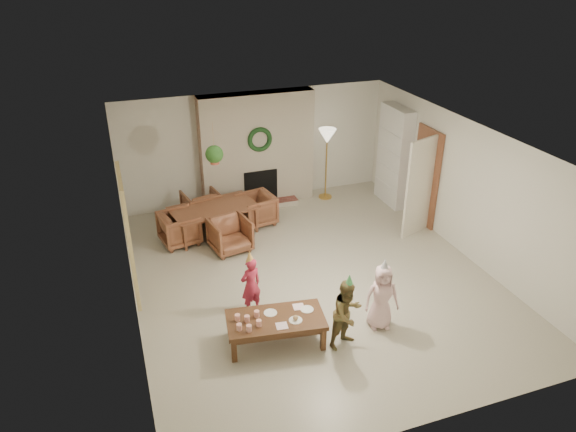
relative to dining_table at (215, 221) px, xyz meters
name	(u,v)px	position (x,y,z in m)	size (l,w,h in m)	color
floor	(311,276)	(1.26, -2.10, -0.30)	(7.00, 7.00, 0.00)	#B7B29E
ceiling	(315,141)	(1.26, -2.10, 2.20)	(7.00, 7.00, 0.00)	white
wall_back	(255,147)	(1.26, 1.40, 0.95)	(7.00, 7.00, 0.00)	silver
wall_front	(430,346)	(1.26, -5.60, 0.95)	(7.00, 7.00, 0.00)	silver
wall_left	(127,242)	(-1.74, -2.10, 0.95)	(7.00, 7.00, 0.00)	silver
wall_right	(465,189)	(4.26, -2.10, 0.95)	(7.00, 7.00, 0.00)	silver
fireplace_mass	(257,150)	(1.26, 1.20, 0.95)	(2.50, 0.40, 2.50)	#5D2718
fireplace_hearth	(263,205)	(1.26, 0.85, -0.24)	(1.60, 0.30, 0.12)	#5A1B19
fireplace_firebox	(260,186)	(1.26, 1.02, 0.15)	(0.75, 0.12, 0.75)	black
fireplace_wreath	(260,140)	(1.26, 0.97, 1.25)	(0.54, 0.54, 0.10)	#143618
floor_lamp_base	(325,197)	(2.79, 0.90, -0.28)	(0.31, 0.31, 0.03)	gold
floor_lamp_post	(326,166)	(2.79, 0.90, 0.47)	(0.03, 0.03, 1.48)	gold
floor_lamp_shade	(327,136)	(2.79, 0.90, 1.19)	(0.40, 0.40, 0.33)	beige
bookshelf_carcass	(394,156)	(4.10, 0.20, 0.80)	(0.30, 1.00, 2.20)	white
bookshelf_shelf_a	(391,183)	(4.08, 0.20, 0.15)	(0.30, 0.92, 0.03)	white
bookshelf_shelf_b	(392,167)	(4.08, 0.20, 0.55)	(0.30, 0.92, 0.03)	white
bookshelf_shelf_c	(394,150)	(4.08, 0.20, 0.95)	(0.30, 0.92, 0.03)	white
bookshelf_shelf_d	(396,132)	(4.08, 0.20, 1.35)	(0.30, 0.92, 0.03)	white
books_row_lower	(394,180)	(4.06, 0.05, 0.29)	(0.20, 0.40, 0.24)	maroon
books_row_mid	(391,160)	(4.06, 0.25, 0.69)	(0.20, 0.44, 0.24)	#285893
books_row_upper	(396,146)	(4.06, 0.10, 1.08)	(0.20, 0.36, 0.22)	gold
door_frame	(426,177)	(4.22, -0.90, 0.72)	(0.05, 0.86, 2.04)	brown
door_leaf	(420,187)	(3.84, -1.28, 0.70)	(0.05, 0.80, 2.00)	beige
curtain_panel	(128,236)	(-1.70, -1.90, 0.95)	(0.06, 1.20, 2.00)	beige
dining_table	(215,221)	(0.00, 0.00, 0.00)	(1.68, 0.94, 0.59)	brown
dining_chair_near	(230,235)	(0.14, -0.73, 0.03)	(0.70, 0.72, 0.65)	brown
dining_chair_far	(201,206)	(-0.14, 0.73, 0.03)	(0.70, 0.72, 0.65)	brown
dining_chair_left	(180,228)	(-0.73, -0.14, 0.03)	(0.70, 0.72, 0.65)	brown
dining_chair_right	(256,209)	(0.91, 0.17, 0.03)	(0.70, 0.72, 0.65)	brown
hanging_plant_cord	(213,142)	(-0.04, -0.60, 1.85)	(0.01, 0.01, 0.70)	tan
hanging_plant_pot	(215,161)	(-0.04, -0.60, 1.50)	(0.16, 0.16, 0.12)	#A84B36
hanging_plant_foliage	(214,154)	(-0.04, -0.60, 1.62)	(0.32, 0.32, 0.32)	#1D4617
coffee_table_top	(276,320)	(0.12, -3.55, 0.11)	(1.41, 0.70, 0.06)	#51311B
coffee_table_apron	(276,324)	(0.12, -3.55, 0.03)	(1.30, 0.60, 0.09)	#51311B
coffee_leg_fl	(234,350)	(-0.55, -3.75, -0.11)	(0.08, 0.08, 0.37)	#51311B
coffee_leg_fr	(323,339)	(0.71, -3.93, -0.11)	(0.08, 0.08, 0.37)	#51311B
coffee_leg_bl	(230,325)	(-0.47, -3.18, -0.11)	(0.08, 0.08, 0.37)	#51311B
coffee_leg_br	(314,315)	(0.80, -3.36, -0.11)	(0.08, 0.08, 0.37)	#51311B
cup_a	(239,327)	(-0.44, -3.64, 0.19)	(0.08, 0.08, 0.10)	white
cup_b	(237,317)	(-0.41, -3.42, 0.19)	(0.08, 0.08, 0.10)	white
cup_c	(249,328)	(-0.32, -3.71, 0.19)	(0.08, 0.08, 0.10)	white
cup_d	(247,319)	(-0.28, -3.50, 0.19)	(0.08, 0.08, 0.10)	white
cup_e	(259,323)	(-0.15, -3.65, 0.19)	(0.08, 0.08, 0.10)	white
cup_f	(257,314)	(-0.12, -3.43, 0.19)	(0.08, 0.08, 0.10)	white
plate_a	(270,313)	(0.09, -3.42, 0.14)	(0.19, 0.19, 0.01)	white
plate_b	(296,320)	(0.38, -3.70, 0.14)	(0.19, 0.19, 0.01)	white
plate_c	(307,309)	(0.62, -3.52, 0.14)	(0.19, 0.19, 0.01)	white
food_scoop	(296,318)	(0.38, -3.70, 0.18)	(0.08, 0.08, 0.08)	tan
napkin_left	(282,326)	(0.15, -3.75, 0.14)	(0.16, 0.16, 0.01)	#FFBBD4
napkin_right	(299,307)	(0.53, -3.42, 0.14)	(0.16, 0.16, 0.01)	#FFBBD4
child_red	(251,285)	(-0.01, -2.71, 0.19)	(0.35, 0.23, 0.97)	#AB243B
party_hat_red	(250,256)	(-0.01, -2.71, 0.72)	(0.13, 0.13, 0.18)	#C6CB43
child_plaid	(347,314)	(1.07, -3.93, 0.24)	(0.52, 0.41, 1.07)	brown
party_hat_plaid	(349,280)	(1.07, -3.93, 0.82)	(0.13, 0.13, 0.18)	#54C468
child_pink	(382,297)	(1.74, -3.72, 0.23)	(0.52, 0.34, 1.06)	beige
party_hat_pink	(385,264)	(1.74, -3.72, 0.81)	(0.14, 0.14, 0.19)	#A9A9B0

